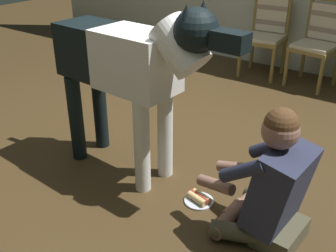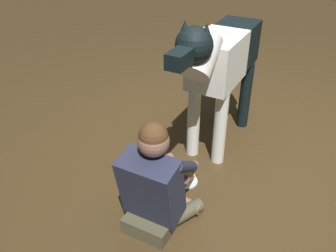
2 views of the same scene
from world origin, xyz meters
The scene contains 4 objects.
ground_plane centered at (0.00, 0.00, 0.00)m, with size 13.79×13.79×0.00m, color #402F19.
person_sitting_on_floor centered at (1.14, -0.26, 0.35)m, with size 0.67×0.58×0.86m.
large_dog centered at (0.02, -0.20, 0.86)m, with size 1.68×0.41×1.34m.
hot_dog_on_plate centered at (0.63, -0.23, 0.03)m, with size 0.20×0.20×0.06m.
Camera 2 is at (2.83, 0.62, 2.03)m, focal length 38.66 mm.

